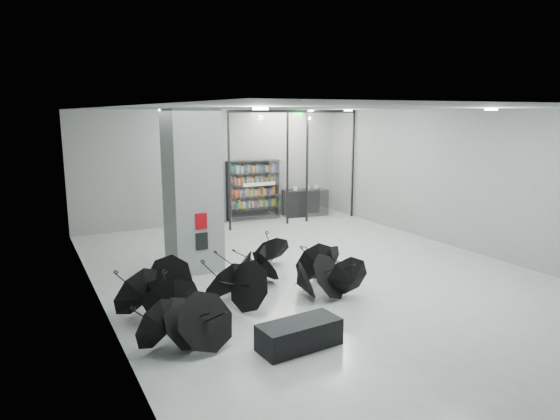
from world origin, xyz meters
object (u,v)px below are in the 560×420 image
bookshelf (253,190)px  bench (299,335)px  umbrella_cluster (243,290)px  column (192,191)px  shop_counter (305,203)px

bookshelf → bench: bearing=-105.4°
bench → umbrella_cluster: size_ratio=0.24×
bench → umbrella_cluster: (-0.05, 2.23, 0.08)m
column → umbrella_cluster: size_ratio=0.68×
column → bookshelf: bearing=50.9°
bench → shop_counter: (5.74, 9.54, 0.27)m
bench → shop_counter: size_ratio=0.85×
bench → bookshelf: (3.69, 9.83, 0.87)m
umbrella_cluster → bench: bearing=-88.6°
shop_counter → umbrella_cluster: bearing=-120.4°
bench → bookshelf: size_ratio=0.65×
bookshelf → shop_counter: bookshelf is taller
shop_counter → umbrella_cluster: shop_counter is taller
bench → column: bearing=87.5°
umbrella_cluster → shop_counter: bearing=51.6°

